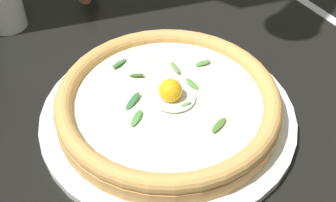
# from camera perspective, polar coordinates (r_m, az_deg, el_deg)

# --- Properties ---
(ground_plane) EXTENTS (2.40, 2.40, 0.03)m
(ground_plane) POSITION_cam_1_polar(r_m,az_deg,el_deg) (0.58, 0.32, -5.13)
(ground_plane) COLOR black
(ground_plane) RESTS_ON ground
(pizza_plate) EXTENTS (0.34, 0.34, 0.01)m
(pizza_plate) POSITION_cam_1_polar(r_m,az_deg,el_deg) (0.59, 0.00, -1.83)
(pizza_plate) COLOR white
(pizza_plate) RESTS_ON ground
(pizza) EXTENTS (0.30, 0.30, 0.05)m
(pizza) POSITION_cam_1_polar(r_m,az_deg,el_deg) (0.57, 0.00, -0.07)
(pizza) COLOR #DFA35A
(pizza) RESTS_ON pizza_plate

